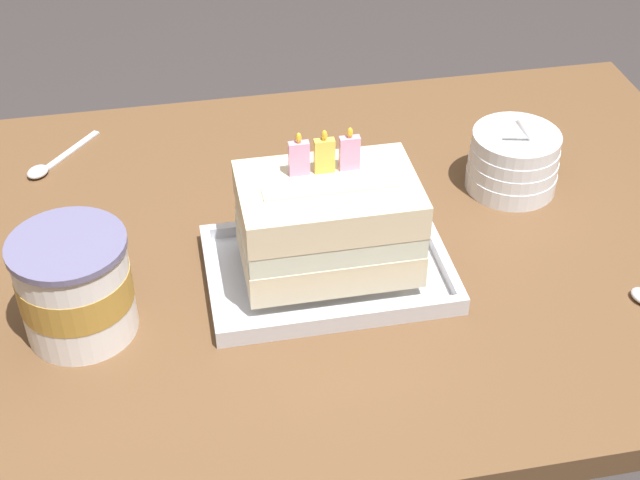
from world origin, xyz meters
TOP-DOWN VIEW (x-y plane):
  - dining_table at (0.00, 0.00)m, footprint 1.21×0.80m
  - foil_tray at (0.01, -0.07)m, footprint 0.30×0.20m
  - birthday_cake at (0.01, -0.07)m, footprint 0.21×0.14m
  - bowl_stack at (0.30, 0.07)m, footprint 0.13×0.13m
  - ice_cream_tub at (-0.29, -0.11)m, footprint 0.13×0.13m
  - serving_spoon_by_bowls at (-0.35, 0.24)m, footprint 0.11×0.13m

SIDE VIEW (x-z plane):
  - dining_table at x=0.00m, z-range 0.28..1.05m
  - serving_spoon_by_bowls at x=-0.35m, z-range 0.77..0.78m
  - foil_tray at x=0.01m, z-range 0.76..0.79m
  - bowl_stack at x=0.30m, z-range 0.75..0.87m
  - ice_cream_tub at x=-0.29m, z-range 0.77..0.90m
  - birthday_cake at x=0.01m, z-range 0.77..0.94m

